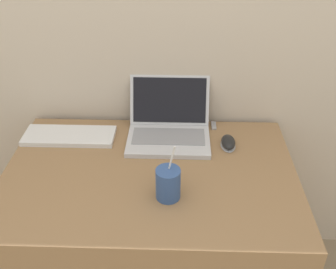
# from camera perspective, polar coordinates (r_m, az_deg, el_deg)

# --- Properties ---
(wall_back) EXTENTS (7.00, 0.04, 2.50)m
(wall_back) POSITION_cam_1_polar(r_m,az_deg,el_deg) (1.61, -2.04, 17.63)
(wall_back) COLOR beige
(wall_back) RESTS_ON ground_plane
(desk) EXTENTS (1.10, 0.73, 0.77)m
(desk) POSITION_cam_1_polar(r_m,az_deg,el_deg) (1.74, -2.33, -15.29)
(desk) COLOR #936D47
(desk) RESTS_ON ground_plane
(laptop) EXTENTS (0.34, 0.31, 0.22)m
(laptop) POSITION_cam_1_polar(r_m,az_deg,el_deg) (1.64, 0.13, 1.28)
(laptop) COLOR silver
(laptop) RESTS_ON desk
(drink_cup) EXTENTS (0.08, 0.08, 0.21)m
(drink_cup) POSITION_cam_1_polar(r_m,az_deg,el_deg) (1.33, 0.02, -7.08)
(drink_cup) COLOR #33518C
(drink_cup) RESTS_ON desk
(computer_mouse) EXTENTS (0.06, 0.10, 0.04)m
(computer_mouse) POSITION_cam_1_polar(r_m,az_deg,el_deg) (1.61, 8.73, -1.16)
(computer_mouse) COLOR #B2B2B7
(computer_mouse) RESTS_ON desk
(external_keyboard) EXTENTS (0.38, 0.14, 0.02)m
(external_keyboard) POSITION_cam_1_polar(r_m,az_deg,el_deg) (1.70, -14.12, -0.19)
(external_keyboard) COLOR silver
(external_keyboard) RESTS_ON desk
(usb_stick) EXTENTS (0.02, 0.06, 0.01)m
(usb_stick) POSITION_cam_1_polar(r_m,az_deg,el_deg) (1.74, 6.65, 1.30)
(usb_stick) COLOR #99999E
(usb_stick) RESTS_ON desk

